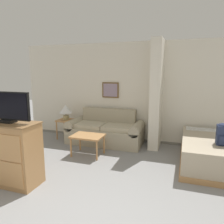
# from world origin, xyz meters

# --- Properties ---
(wall_back) EXTENTS (7.18, 0.16, 2.60)m
(wall_back) POSITION_xyz_m (-0.00, 3.83, 1.29)
(wall_back) COLOR silver
(wall_back) RESTS_ON ground_plane
(wall_partition_pillar) EXTENTS (0.24, 0.64, 2.60)m
(wall_partition_pillar) POSITION_xyz_m (0.28, 3.45, 1.30)
(wall_partition_pillar) COLOR silver
(wall_partition_pillar) RESTS_ON ground_plane
(couch) EXTENTS (1.96, 0.84, 0.87)m
(couch) POSITION_xyz_m (-0.99, 3.35, 0.32)
(couch) COLOR tan
(couch) RESTS_ON ground_plane
(coffee_table) EXTENTS (0.69, 0.51, 0.46)m
(coffee_table) POSITION_xyz_m (-1.07, 2.42, 0.40)
(coffee_table) COLOR #B27F4C
(coffee_table) RESTS_ON ground_plane
(side_table) EXTENTS (0.44, 0.44, 0.54)m
(side_table) POSITION_xyz_m (-2.16, 3.37, 0.45)
(side_table) COLOR #B27F4C
(side_table) RESTS_ON ground_plane
(table_lamp) EXTENTS (0.36, 0.36, 0.41)m
(table_lamp) POSITION_xyz_m (-2.16, 3.37, 0.81)
(table_lamp) COLOR tan
(table_lamp) RESTS_ON side_table
(tv_dresser) EXTENTS (0.98, 0.49, 1.05)m
(tv_dresser) POSITION_xyz_m (-1.73, 0.87, 0.52)
(tv_dresser) COLOR #B27F4C
(tv_dresser) RESTS_ON ground_plane
(tv) EXTENTS (0.86, 0.16, 0.50)m
(tv) POSITION_xyz_m (-1.73, 0.87, 1.30)
(tv) COLOR black
(tv) RESTS_ON tv_dresser
(bed) EXTENTS (1.42, 1.92, 0.54)m
(bed) POSITION_xyz_m (1.63, 2.77, 0.27)
(bed) COLOR #B27F4C
(bed) RESTS_ON ground_plane
(backpack) EXTENTS (0.26, 0.23, 0.40)m
(backpack) POSITION_xyz_m (1.65, 2.44, 0.75)
(backpack) COLOR #232D4C
(backpack) RESTS_ON bed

